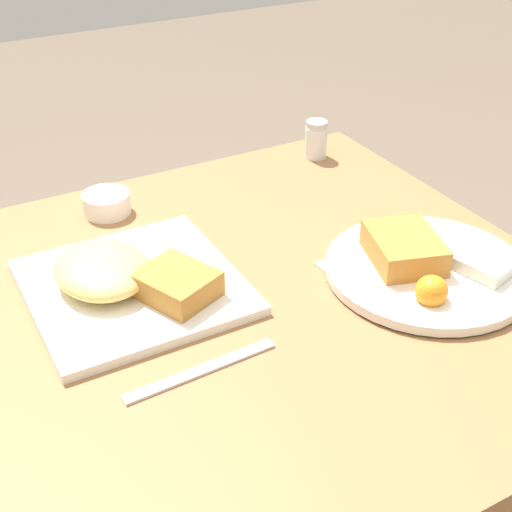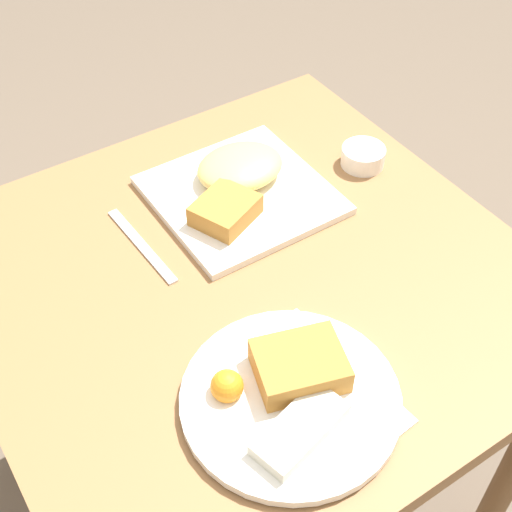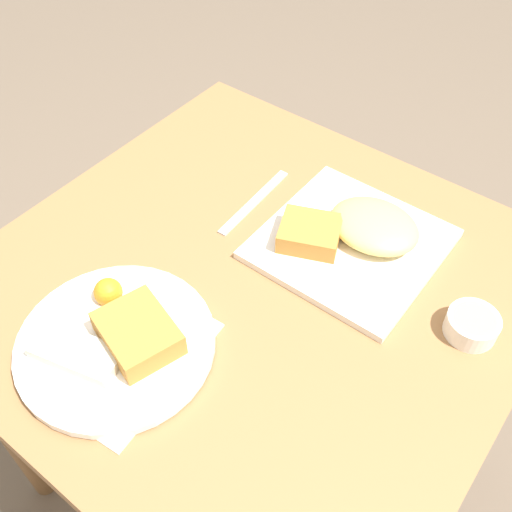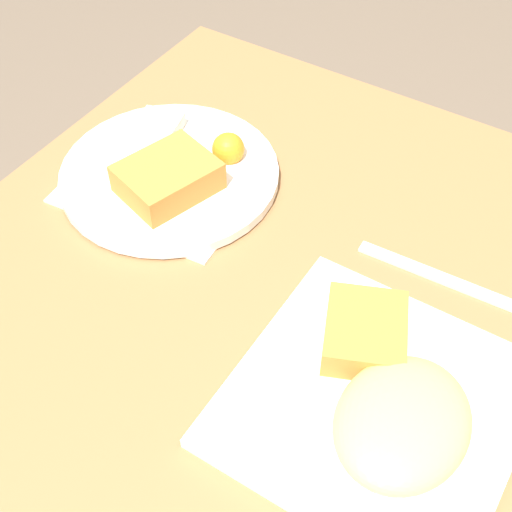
# 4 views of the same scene
# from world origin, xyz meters

# --- Properties ---
(ground_plane) EXTENTS (8.00, 8.00, 0.00)m
(ground_plane) POSITION_xyz_m (0.00, 0.00, 0.00)
(ground_plane) COLOR brown
(dining_table) EXTENTS (0.84, 0.83, 0.70)m
(dining_table) POSITION_xyz_m (0.00, 0.00, 0.61)
(dining_table) COLOR olive
(dining_table) RESTS_ON ground_plane
(menu_card) EXTENTS (0.17, 0.25, 0.00)m
(menu_card) POSITION_xyz_m (0.04, 0.23, 0.70)
(menu_card) COLOR silver
(menu_card) RESTS_ON dining_table
(plate_square_near) EXTENTS (0.28, 0.28, 0.06)m
(plate_square_near) POSITION_xyz_m (-0.09, -0.16, 0.72)
(plate_square_near) COLOR white
(plate_square_near) RESTS_ON dining_table
(plate_oval_far) EXTENTS (0.29, 0.29, 0.05)m
(plate_oval_far) POSITION_xyz_m (0.08, 0.22, 0.72)
(plate_oval_far) COLOR white
(plate_oval_far) RESTS_ON menu_card
(sauce_ramekin) EXTENTS (0.08, 0.08, 0.04)m
(sauce_ramekin) POSITION_xyz_m (-0.32, -0.12, 0.72)
(sauce_ramekin) COLOR white
(sauce_ramekin) RESTS_ON dining_table
(butter_knife) EXTENTS (0.03, 0.20, 0.00)m
(butter_knife) POSITION_xyz_m (0.11, -0.15, 0.70)
(butter_knife) COLOR silver
(butter_knife) RESTS_ON dining_table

